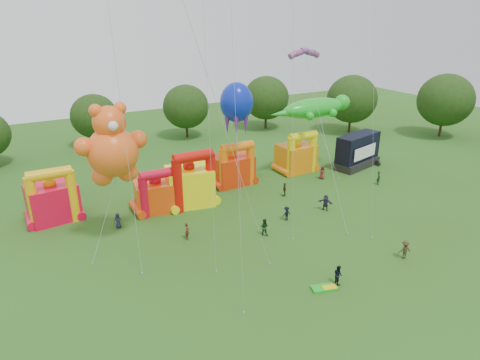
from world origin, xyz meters
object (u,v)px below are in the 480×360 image
gecko_kite (319,123)px  spectator_4 (285,189)px  spectator_0 (118,220)px  teddy_bear_kite (110,172)px  bouncy_castle_0 (53,200)px  bouncy_castle_2 (190,184)px  octopus_kite (237,122)px  stage_trailer (358,151)px

gecko_kite → spectator_4: bearing=-151.3°
gecko_kite → spectator_0: size_ratio=7.73×
teddy_bear_kite → spectator_0: bearing=75.1°
bouncy_castle_0 → bouncy_castle_2: bearing=-13.1°
octopus_kite → spectator_4: size_ratio=7.81×
spectator_0 → stage_trailer: bearing=27.3°
octopus_kite → spectator_4: bearing=-43.4°
teddy_bear_kite → gecko_kite: (30.14, 6.64, -0.43)m
bouncy_castle_2 → spectator_0: bouncy_castle_2 is taller
stage_trailer → gecko_kite: size_ratio=0.62×
octopus_kite → spectator_0: bearing=-171.0°
bouncy_castle_2 → bouncy_castle_0: bearing=166.9°
bouncy_castle_0 → teddy_bear_kite: (4.71, -8.81, 5.29)m
stage_trailer → spectator_4: bearing=-166.2°
bouncy_castle_0 → octopus_kite: (21.65, -2.75, 6.72)m
gecko_kite → octopus_kite: (-13.21, -0.58, 1.87)m
stage_trailer → bouncy_castle_2: bearing=-179.2°
teddy_bear_kite → bouncy_castle_2: bearing=27.7°
bouncy_castle_2 → stage_trailer: bouncy_castle_2 is taller
bouncy_castle_0 → spectator_0: bearing=-43.1°
bouncy_castle_2 → octopus_kite: bearing=6.1°
bouncy_castle_2 → spectator_4: 11.87m
octopus_kite → spectator_4: (4.45, -4.21, -8.27)m
teddy_bear_kite → spectator_0: teddy_bear_kite is taller
spectator_4 → teddy_bear_kite: bearing=-60.6°
stage_trailer → teddy_bear_kite: teddy_bear_kite is taller
bouncy_castle_2 → spectator_0: size_ratio=4.11×
bouncy_castle_0 → spectator_0: bouncy_castle_0 is taller
bouncy_castle_2 → stage_trailer: (26.90, 0.36, -0.24)m
stage_trailer → gecko_kite: gecko_kite is taller
teddy_bear_kite → stage_trailer: bearing=8.7°
spectator_0 → spectator_4: (20.45, -1.66, 0.04)m
teddy_bear_kite → octopus_kite: size_ratio=1.01×
spectator_0 → spectator_4: bearing=19.2°
bouncy_castle_2 → teddy_bear_kite: teddy_bear_kite is taller
bouncy_castle_0 → spectator_4: (26.10, -6.96, -1.55)m
teddy_bear_kite → spectator_4: (21.38, 1.86, -6.84)m
teddy_bear_kite → spectator_4: 22.53m
bouncy_castle_0 → gecko_kite: (34.85, -2.17, 4.85)m
stage_trailer → octopus_kite: size_ratio=0.59×
bouncy_castle_0 → octopus_kite: octopus_kite is taller
stage_trailer → octopus_kite: bearing=179.0°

